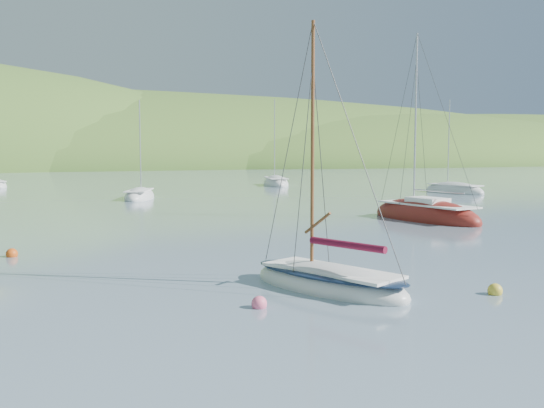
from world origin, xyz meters
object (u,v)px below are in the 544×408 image
object	(u,v)px
sloop_red	(425,216)
distant_sloop_d	(454,191)
distant_sloop_a	(140,197)
daysailer_white	(329,283)
distant_sloop_b	(276,184)

from	to	relation	value
sloop_red	distant_sloop_d	distance (m)	26.62
distant_sloop_d	sloop_red	bearing A→B (deg)	-142.54
distant_sloop_a	distant_sloop_d	distance (m)	32.76
daysailer_white	distant_sloop_a	distance (m)	39.51
distant_sloop_b	distant_sloop_d	size ratio (longest dim) A/B	1.12
sloop_red	daysailer_white	bearing A→B (deg)	-143.26
daysailer_white	sloop_red	world-z (taller)	sloop_red
distant_sloop_b	distant_sloop_d	world-z (taller)	distant_sloop_b
distant_sloop_a	distant_sloop_b	bearing A→B (deg)	56.96
daysailer_white	distant_sloop_a	size ratio (longest dim) A/B	0.94
daysailer_white	distant_sloop_b	distance (m)	58.30
daysailer_white	distant_sloop_d	world-z (taller)	distant_sloop_d
daysailer_white	sloop_red	size ratio (longest dim) A/B	0.71
sloop_red	distant_sloop_b	world-z (taller)	sloop_red
sloop_red	distant_sloop_d	xyz separation A→B (m)	(17.73, 19.85, -0.05)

